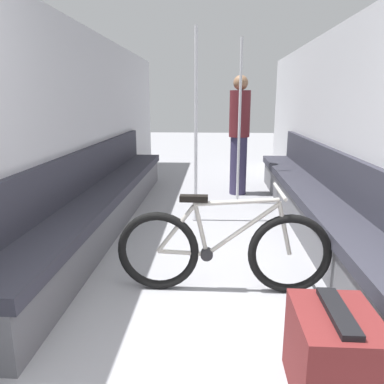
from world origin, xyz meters
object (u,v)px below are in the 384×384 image
bench_seat_row_right (314,203)px  grab_pole_near (239,126)px  passenger_standing (239,134)px  luggage_bag (333,355)px  bicycle (223,250)px  bench_seat_row_left (105,200)px  grab_pole_far (196,131)px

bench_seat_row_right → grab_pole_near: size_ratio=2.25×
grab_pole_near → bench_seat_row_right: bearing=-52.7°
passenger_standing → bench_seat_row_right: bearing=16.9°
luggage_bag → bicycle: bearing=116.7°
bicycle → bench_seat_row_right: bearing=65.9°
bicycle → luggage_bag: bearing=-51.9°
passenger_standing → bench_seat_row_left: bearing=-54.0°
bench_seat_row_left → bench_seat_row_right: (2.31, 0.00, 0.00)m
grab_pole_near → bench_seat_row_left: bearing=-146.6°
bench_seat_row_right → passenger_standing: (-0.73, 1.55, 0.60)m
luggage_bag → grab_pole_near: bearing=94.1°
passenger_standing → luggage_bag: passenger_standing is taller
grab_pole_far → luggage_bag: (0.78, -2.66, -0.82)m
bench_seat_row_left → passenger_standing: bearing=44.5°
grab_pole_far → bench_seat_row_left: bearing=-167.2°
bench_seat_row_left → grab_pole_near: (1.54, 1.01, 0.75)m
bench_seat_row_left → passenger_standing: (1.58, 1.55, 0.60)m
grab_pole_far → bench_seat_row_right: bearing=-9.9°
bench_seat_row_left → bicycle: bench_seat_row_left is taller
grab_pole_far → luggage_bag: bearing=-73.6°
bench_seat_row_right → bicycle: size_ratio=3.10×
bicycle → grab_pole_far: 1.83m
bench_seat_row_right → grab_pole_far: grab_pole_far is taller
bicycle → passenger_standing: bearing=95.9°
bench_seat_row_left → grab_pole_near: 1.99m
grab_pole_near → passenger_standing: 0.56m
bench_seat_row_right → luggage_bag: bench_seat_row_right is taller
bench_seat_row_right → grab_pole_near: 1.48m
passenger_standing → bicycle: bearing=-14.0°
grab_pole_far → luggage_bag: 2.89m
grab_pole_far → passenger_standing: size_ratio=1.24×
bench_seat_row_left → grab_pole_far: grab_pole_far is taller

